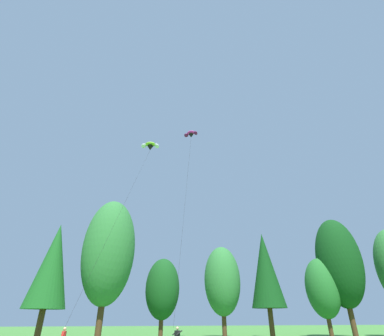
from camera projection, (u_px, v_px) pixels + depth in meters
The scene contains 9 objects.
treeline_tree_e at pixel (53, 264), 30.88m from camera, with size 4.19×4.19×11.75m.
treeline_tree_f at pixel (109, 251), 33.67m from camera, with size 5.93×5.93×15.29m.
treeline_tree_g at pixel (162, 288), 37.03m from camera, with size 4.32×4.32×9.34m.
treeline_tree_h at pixel (222, 280), 39.31m from camera, with size 4.85×4.85×11.31m.
treeline_tree_i at pixel (265, 269), 39.65m from camera, with size 4.50×4.50×13.17m.
treeline_tree_j at pixel (323, 288), 39.55m from camera, with size 4.47×4.47×9.87m.
treeline_tree_k at pixel (339, 262), 40.78m from camera, with size 5.97×5.97×15.44m.
parafoil_kite_high_lime_white at pixel (150, 146), 38.23m from camera, with size 6.83×9.22×21.90m.
parafoil_kite_mid_magenta at pixel (191, 135), 40.87m from camera, with size 4.46×10.45×24.33m.
Camera 1 is at (-1.63, 5.00, 2.19)m, focal length 27.00 mm.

